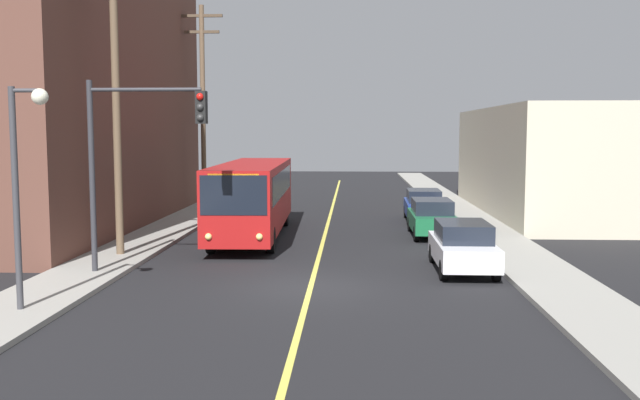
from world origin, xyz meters
name	(u,v)px	position (x,y,z in m)	size (l,w,h in m)	color
ground_plane	(311,287)	(0.00, 0.00, 0.00)	(120.00, 120.00, 0.00)	black
sidewalk_left	(160,234)	(-7.25, 10.00, 0.07)	(2.50, 90.00, 0.15)	gray
sidewalk_right	(492,236)	(7.25, 10.00, 0.07)	(2.50, 90.00, 0.15)	gray
lane_stripe_center	(328,222)	(0.00, 15.00, 0.01)	(0.16, 60.00, 0.01)	#D8CC4C
building_left_brick	(42,86)	(-13.49, 12.59, 6.73)	(10.00, 21.86, 13.45)	brown
building_right_warehouse	(594,161)	(14.50, 18.91, 2.92)	(12.00, 18.64, 5.85)	beige
city_bus	(253,195)	(-3.09, 9.83, 1.82)	(2.89, 12.21, 3.20)	maroon
parked_car_white	(463,246)	(4.83, 2.62, 0.84)	(1.84, 4.41, 1.62)	silver
parked_car_green	(432,217)	(4.68, 10.28, 0.84)	(1.83, 4.41, 1.62)	#196038
parked_car_blue	(423,205)	(4.83, 15.41, 0.84)	(1.91, 4.44, 1.62)	navy
utility_pole_near	(116,91)	(-7.18, 4.49, 5.99)	(2.40, 0.28, 10.65)	brown
utility_pole_mid	(203,98)	(-7.37, 19.82, 6.44)	(2.40, 0.28, 11.53)	brown
traffic_signal_left_corner	(139,140)	(-5.41, 1.35, 4.30)	(3.75, 0.48, 6.00)	#2D2D33
street_lamp_left	(23,165)	(-6.83, -3.44, 3.74)	(0.98, 0.40, 5.50)	#38383D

